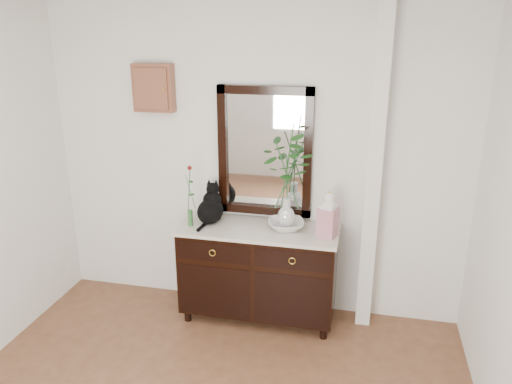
% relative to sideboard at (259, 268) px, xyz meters
% --- Properties ---
extents(wall_back, '(3.60, 0.04, 2.70)m').
position_rel_sideboard_xyz_m(wall_back, '(-0.10, 0.25, 0.88)').
color(wall_back, white).
rests_on(wall_back, ground).
extents(pilaster, '(0.12, 0.20, 2.70)m').
position_rel_sideboard_xyz_m(pilaster, '(0.90, 0.17, 0.88)').
color(pilaster, white).
rests_on(pilaster, ground).
extents(sideboard, '(1.33, 0.52, 0.82)m').
position_rel_sideboard_xyz_m(sideboard, '(0.00, 0.00, 0.00)').
color(sideboard, black).
rests_on(sideboard, ground).
extents(wall_mirror, '(0.80, 0.06, 1.10)m').
position_rel_sideboard_xyz_m(wall_mirror, '(-0.00, 0.24, 0.97)').
color(wall_mirror, black).
rests_on(wall_mirror, wall_back).
extents(key_cabinet, '(0.35, 0.10, 0.40)m').
position_rel_sideboard_xyz_m(key_cabinet, '(-0.95, 0.21, 1.48)').
color(key_cabinet, brown).
rests_on(key_cabinet, wall_back).
extents(cat, '(0.27, 0.32, 0.34)m').
position_rel_sideboard_xyz_m(cat, '(-0.43, 0.03, 0.55)').
color(cat, black).
rests_on(cat, sideboard).
extents(lotus_bowl, '(0.36, 0.36, 0.07)m').
position_rel_sideboard_xyz_m(lotus_bowl, '(0.22, 0.03, 0.41)').
color(lotus_bowl, silver).
rests_on(lotus_bowl, sideboard).
extents(vase_branches, '(0.55, 0.55, 0.87)m').
position_rel_sideboard_xyz_m(vase_branches, '(0.22, 0.03, 0.83)').
color(vase_branches, silver).
rests_on(vase_branches, lotus_bowl).
extents(bud_vase_rose, '(0.07, 0.07, 0.54)m').
position_rel_sideboard_xyz_m(bud_vase_rose, '(-0.57, -0.07, 0.64)').
color(bud_vase_rose, '#2F6A31').
rests_on(bud_vase_rose, sideboard).
extents(ginger_jar, '(0.18, 0.18, 0.38)m').
position_rel_sideboard_xyz_m(ginger_jar, '(0.57, -0.04, 0.57)').
color(ginger_jar, silver).
rests_on(ginger_jar, sideboard).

